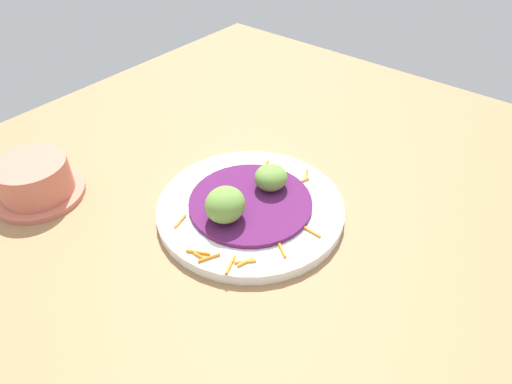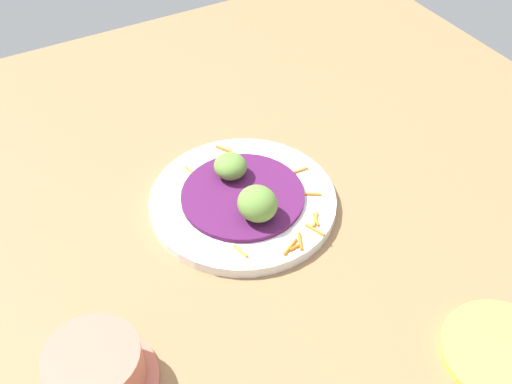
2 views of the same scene
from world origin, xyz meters
The scene contains 8 objects.
table_surface centered at (0.00, 0.00, 1.00)cm, with size 110.00×110.00×2.00cm, color #936D47.
main_plate centered at (-0.25, 5.15, 2.76)cm, with size 25.48×25.48×1.52cm, color white.
cabbage_bed centered at (-0.25, 5.15, 3.86)cm, with size 16.79×16.79×0.68cm, color #51194C.
carrot_garnish centered at (-3.90, 1.72, 3.72)cm, with size 23.48×16.27×0.40cm.
guac_scoop_left centered at (-4.61, 5.46, 6.45)cm, with size 5.40×5.06×4.49cm, color olive.
guac_scoop_center centered at (4.11, 4.85, 5.87)cm, with size 4.52×4.71×3.33cm, color olive.
side_plate_small centered at (-34.50, -8.55, 2.50)cm, with size 13.49×13.49×1.01cm, color #E0CC4C.
terracotta_bowl centered at (-16.23, 31.07, 4.74)cm, with size 12.56×12.56×5.86cm.
Camera 2 is at (-52.90, 32.73, 61.46)cm, focal length 42.97 mm.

